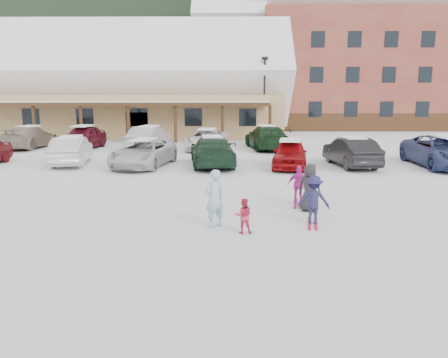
{
  "coord_description": "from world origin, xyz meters",
  "views": [
    {
      "loc": [
        0.43,
        -12.53,
        3.63
      ],
      "look_at": [
        0.3,
        1.0,
        1.0
      ],
      "focal_mm": 35.0,
      "sensor_mm": 36.0,
      "label": 1
    }
  ],
  "objects_px": {
    "alpine_hotel": "(353,49)",
    "child_navy": "(314,200)",
    "parked_car_3": "(212,151)",
    "parked_car_10": "(207,139)",
    "adult_skier": "(214,198)",
    "parked_car_8": "(83,137)",
    "parked_car_6": "(443,152)",
    "parked_car_11": "(266,137)",
    "parked_car_9": "(149,138)",
    "parked_car_1": "(71,151)",
    "day_lodge": "(125,91)",
    "toddler_red": "(244,216)",
    "child_magenta": "(299,185)",
    "lamp_post": "(264,93)",
    "bystander_dark": "(309,188)",
    "parked_car_5": "(351,152)",
    "parked_car_2": "(144,153)",
    "parked_car_4": "(290,154)",
    "parked_car_7": "(29,137)"
  },
  "relations": [
    {
      "from": "child_navy",
      "to": "bystander_dark",
      "type": "height_order",
      "value": "bystander_dark"
    },
    {
      "from": "parked_car_5",
      "to": "lamp_post",
      "type": "bearing_deg",
      "value": -83.02
    },
    {
      "from": "day_lodge",
      "to": "parked_car_9",
      "type": "bearing_deg",
      "value": -70.24
    },
    {
      "from": "day_lodge",
      "to": "parked_car_9",
      "type": "height_order",
      "value": "day_lodge"
    },
    {
      "from": "parked_car_2",
      "to": "parked_car_3",
      "type": "distance_m",
      "value": 3.5
    },
    {
      "from": "bystander_dark",
      "to": "lamp_post",
      "type": "bearing_deg",
      "value": -60.36
    },
    {
      "from": "lamp_post",
      "to": "parked_car_5",
      "type": "distance_m",
      "value": 14.65
    },
    {
      "from": "alpine_hotel",
      "to": "child_navy",
      "type": "xyz_separation_m",
      "value": [
        -11.42,
        -38.5,
        -7.93
      ]
    },
    {
      "from": "alpine_hotel",
      "to": "parked_car_6",
      "type": "relative_size",
      "value": 5.56
    },
    {
      "from": "toddler_red",
      "to": "parked_car_3",
      "type": "relative_size",
      "value": 0.18
    },
    {
      "from": "parked_car_3",
      "to": "parked_car_11",
      "type": "distance_m",
      "value": 7.78
    },
    {
      "from": "bystander_dark",
      "to": "parked_car_8",
      "type": "xyz_separation_m",
      "value": [
        -12.3,
        15.84,
        0.03
      ]
    },
    {
      "from": "toddler_red",
      "to": "child_magenta",
      "type": "distance_m",
      "value": 3.76
    },
    {
      "from": "adult_skier",
      "to": "child_navy",
      "type": "height_order",
      "value": "adult_skier"
    },
    {
      "from": "parked_car_4",
      "to": "toddler_red",
      "type": "bearing_deg",
      "value": -94.72
    },
    {
      "from": "alpine_hotel",
      "to": "child_navy",
      "type": "height_order",
      "value": "alpine_hotel"
    },
    {
      "from": "parked_car_7",
      "to": "child_magenta",
      "type": "bearing_deg",
      "value": 139.97
    },
    {
      "from": "child_magenta",
      "to": "parked_car_9",
      "type": "bearing_deg",
      "value": -51.47
    },
    {
      "from": "parked_car_7",
      "to": "parked_car_10",
      "type": "relative_size",
      "value": 1.04
    },
    {
      "from": "parked_car_6",
      "to": "parked_car_11",
      "type": "distance_m",
      "value": 11.03
    },
    {
      "from": "lamp_post",
      "to": "parked_car_1",
      "type": "height_order",
      "value": "lamp_post"
    },
    {
      "from": "bystander_dark",
      "to": "parked_car_3",
      "type": "relative_size",
      "value": 0.29
    },
    {
      "from": "parked_car_3",
      "to": "child_navy",
      "type": "bearing_deg",
      "value": 101.22
    },
    {
      "from": "lamp_post",
      "to": "parked_car_8",
      "type": "xyz_separation_m",
      "value": [
        -12.68,
        -6.95,
        -2.91
      ]
    },
    {
      "from": "lamp_post",
      "to": "parked_car_9",
      "type": "distance_m",
      "value": 11.34
    },
    {
      "from": "parked_car_8",
      "to": "bystander_dark",
      "type": "bearing_deg",
      "value": -46.8
    },
    {
      "from": "adult_skier",
      "to": "bystander_dark",
      "type": "height_order",
      "value": "adult_skier"
    },
    {
      "from": "parked_car_4",
      "to": "parked_car_8",
      "type": "bearing_deg",
      "value": 159.37
    },
    {
      "from": "parked_car_10",
      "to": "alpine_hotel",
      "type": "bearing_deg",
      "value": 62.26
    },
    {
      "from": "lamp_post",
      "to": "parked_car_3",
      "type": "bearing_deg",
      "value": -105.18
    },
    {
      "from": "parked_car_3",
      "to": "parked_car_10",
      "type": "xyz_separation_m",
      "value": [
        -0.58,
        6.55,
        -0.06
      ]
    },
    {
      "from": "alpine_hotel",
      "to": "child_magenta",
      "type": "distance_m",
      "value": 38.79
    },
    {
      "from": "alpine_hotel",
      "to": "parked_car_11",
      "type": "height_order",
      "value": "alpine_hotel"
    },
    {
      "from": "day_lodge",
      "to": "child_navy",
      "type": "height_order",
      "value": "day_lodge"
    },
    {
      "from": "lamp_post",
      "to": "parked_car_8",
      "type": "distance_m",
      "value": 14.75
    },
    {
      "from": "bystander_dark",
      "to": "parked_car_1",
      "type": "bearing_deg",
      "value": -10.15
    },
    {
      "from": "parked_car_1",
      "to": "parked_car_11",
      "type": "relative_size",
      "value": 0.82
    },
    {
      "from": "adult_skier",
      "to": "parked_car_5",
      "type": "xyz_separation_m",
      "value": [
        6.66,
        10.52,
        -0.07
      ]
    },
    {
      "from": "parked_car_2",
      "to": "parked_car_10",
      "type": "xyz_separation_m",
      "value": [
        2.91,
        6.79,
        0.0
      ]
    },
    {
      "from": "parked_car_10",
      "to": "parked_car_11",
      "type": "bearing_deg",
      "value": 13.84
    },
    {
      "from": "toddler_red",
      "to": "parked_car_10",
      "type": "relative_size",
      "value": 0.19
    },
    {
      "from": "alpine_hotel",
      "to": "parked_car_5",
      "type": "distance_m",
      "value": 30.36
    },
    {
      "from": "parked_car_6",
      "to": "parked_car_11",
      "type": "xyz_separation_m",
      "value": [
        -8.31,
        7.25,
        -0.0
      ]
    },
    {
      "from": "day_lodge",
      "to": "parked_car_10",
      "type": "distance_m",
      "value": 14.51
    },
    {
      "from": "adult_skier",
      "to": "parked_car_8",
      "type": "xyz_separation_m",
      "value": [
        -9.38,
        17.52,
        -0.03
      ]
    },
    {
      "from": "child_navy",
      "to": "parked_car_11",
      "type": "height_order",
      "value": "parked_car_11"
    },
    {
      "from": "alpine_hotel",
      "to": "parked_car_8",
      "type": "bearing_deg",
      "value": -137.9
    },
    {
      "from": "bystander_dark",
      "to": "parked_car_9",
      "type": "distance_m",
      "value": 17.36
    },
    {
      "from": "parked_car_8",
      "to": "parked_car_9",
      "type": "relative_size",
      "value": 0.97
    },
    {
      "from": "parked_car_9",
      "to": "parked_car_11",
      "type": "xyz_separation_m",
      "value": [
        7.83,
        0.42,
        0.0
      ]
    }
  ]
}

